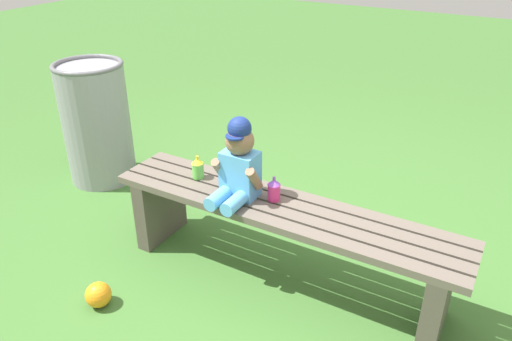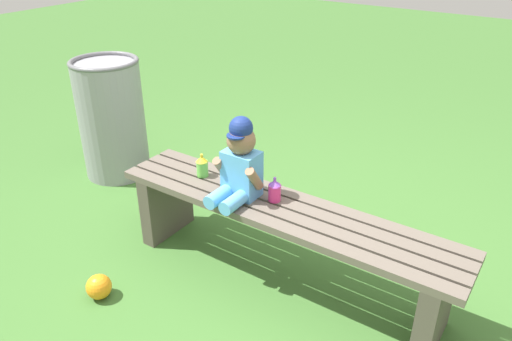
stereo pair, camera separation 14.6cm
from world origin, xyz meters
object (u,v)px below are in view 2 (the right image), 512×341
Objects in this scene: sippy_cup_left at (202,166)px; toy_ball at (99,287)px; park_bench at (281,230)px; sippy_cup_right at (275,190)px; trash_bin at (112,118)px; child_figure at (239,163)px.

sippy_cup_left is 0.77m from toy_ball.
toy_ball is (-0.15, -0.62, -0.43)m from sippy_cup_left.
park_bench is at bearing -3.29° from sippy_cup_left.
sippy_cup_right is (-0.06, 0.03, 0.19)m from park_bench.
park_bench is 2.14× the size of trash_bin.
sippy_cup_left reaches higher than park_bench.
park_bench is 0.38m from child_figure.
park_bench is 0.53m from sippy_cup_left.
toy_ball is (-0.59, -0.62, -0.43)m from sippy_cup_right.
child_figure is 3.26× the size of sippy_cup_left.
sippy_cup_left is 0.15× the size of trash_bin.
park_bench is at bearing -12.61° from trash_bin.
sippy_cup_left is 1.12m from trash_bin.
trash_bin is (-1.51, 0.32, -0.08)m from sippy_cup_right.
child_figure reaches higher than sippy_cup_right.
child_figure is 1.41m from trash_bin.
sippy_cup_left is 1.02× the size of toy_ball.
sippy_cup_left is 1.00× the size of sippy_cup_right.
child_figure reaches higher than park_bench.
child_figure reaches higher than trash_bin.
park_bench is 14.05× the size of sippy_cup_left.
trash_bin is at bearing 164.25° from child_figure.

